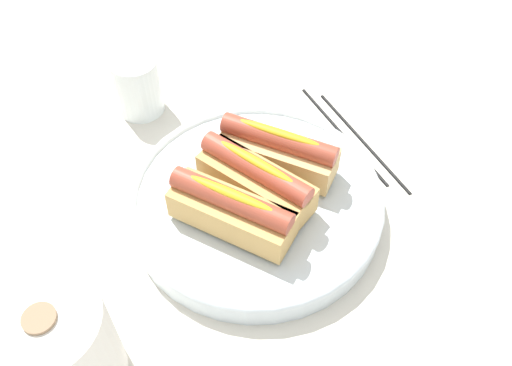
{
  "coord_description": "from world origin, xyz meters",
  "views": [
    {
      "loc": [
        -0.32,
        0.27,
        0.59
      ],
      "look_at": [
        0.01,
        -0.02,
        0.06
      ],
      "focal_mm": 39.35,
      "sensor_mm": 36.0,
      "label": 1
    }
  ],
  "objects_px": {
    "paper_towel_roll": "(60,349)",
    "chopstick_far": "(364,141)",
    "hotdog_front": "(278,150)",
    "chopstick_near": "(343,134)",
    "hotdog_side": "(232,210)",
    "water_glass": "(138,87)",
    "hotdog_back": "(256,179)",
    "serving_bowl": "(256,202)"
  },
  "relations": [
    {
      "from": "chopstick_far",
      "to": "hotdog_side",
      "type": "bearing_deg",
      "value": 104.82
    },
    {
      "from": "chopstick_near",
      "to": "chopstick_far",
      "type": "height_order",
      "value": "same"
    },
    {
      "from": "hotdog_side",
      "to": "chopstick_near",
      "type": "xyz_separation_m",
      "value": [
        0.04,
        -0.24,
        -0.06
      ]
    },
    {
      "from": "hotdog_back",
      "to": "chopstick_near",
      "type": "distance_m",
      "value": 0.2
    },
    {
      "from": "chopstick_far",
      "to": "serving_bowl",
      "type": "bearing_deg",
      "value": 100.36
    },
    {
      "from": "paper_towel_roll",
      "to": "chopstick_near",
      "type": "height_order",
      "value": "paper_towel_roll"
    },
    {
      "from": "water_glass",
      "to": "chopstick_far",
      "type": "distance_m",
      "value": 0.34
    },
    {
      "from": "hotdog_back",
      "to": "hotdog_front",
      "type": "bearing_deg",
      "value": -72.22
    },
    {
      "from": "hotdog_front",
      "to": "chopstick_near",
      "type": "xyz_separation_m",
      "value": [
        0.0,
        -0.13,
        -0.06
      ]
    },
    {
      "from": "chopstick_near",
      "to": "paper_towel_roll",
      "type": "bearing_deg",
      "value": 109.91
    },
    {
      "from": "hotdog_front",
      "to": "chopstick_far",
      "type": "relative_size",
      "value": 0.71
    },
    {
      "from": "hotdog_back",
      "to": "chopstick_far",
      "type": "height_order",
      "value": "hotdog_back"
    },
    {
      "from": "paper_towel_roll",
      "to": "chopstick_near",
      "type": "bearing_deg",
      "value": -83.34
    },
    {
      "from": "water_glass",
      "to": "hotdog_back",
      "type": "bearing_deg",
      "value": -179.68
    },
    {
      "from": "paper_towel_roll",
      "to": "chopstick_far",
      "type": "height_order",
      "value": "paper_towel_roll"
    },
    {
      "from": "hotdog_front",
      "to": "water_glass",
      "type": "bearing_deg",
      "value": 12.5
    },
    {
      "from": "hotdog_front",
      "to": "chopstick_near",
      "type": "relative_size",
      "value": 0.71
    },
    {
      "from": "water_glass",
      "to": "hotdog_front",
      "type": "bearing_deg",
      "value": -167.5
    },
    {
      "from": "water_glass",
      "to": "chopstick_near",
      "type": "bearing_deg",
      "value": -142.0
    },
    {
      "from": "hotdog_back",
      "to": "paper_towel_roll",
      "type": "xyz_separation_m",
      "value": [
        -0.03,
        0.28,
        -0.0
      ]
    },
    {
      "from": "hotdog_front",
      "to": "chopstick_near",
      "type": "bearing_deg",
      "value": -88.62
    },
    {
      "from": "serving_bowl",
      "to": "paper_towel_roll",
      "type": "height_order",
      "value": "paper_towel_roll"
    },
    {
      "from": "hotdog_back",
      "to": "hotdog_side",
      "type": "relative_size",
      "value": 0.99
    },
    {
      "from": "water_glass",
      "to": "chopstick_far",
      "type": "xyz_separation_m",
      "value": [
        -0.27,
        -0.2,
        -0.04
      ]
    },
    {
      "from": "water_glass",
      "to": "chopstick_near",
      "type": "xyz_separation_m",
      "value": [
        -0.24,
        -0.19,
        -0.04
      ]
    },
    {
      "from": "hotdog_back",
      "to": "paper_towel_roll",
      "type": "distance_m",
      "value": 0.29
    },
    {
      "from": "water_glass",
      "to": "paper_towel_roll",
      "type": "distance_m",
      "value": 0.41
    },
    {
      "from": "chopstick_near",
      "to": "hotdog_side",
      "type": "bearing_deg",
      "value": 112.03
    },
    {
      "from": "hotdog_front",
      "to": "water_glass",
      "type": "relative_size",
      "value": 1.75
    },
    {
      "from": "paper_towel_roll",
      "to": "chopstick_near",
      "type": "relative_size",
      "value": 0.61
    },
    {
      "from": "serving_bowl",
      "to": "hotdog_side",
      "type": "bearing_deg",
      "value": 107.78
    },
    {
      "from": "paper_towel_roll",
      "to": "chopstick_far",
      "type": "relative_size",
      "value": 0.61
    },
    {
      "from": "hotdog_back",
      "to": "chopstick_near",
      "type": "xyz_separation_m",
      "value": [
        0.02,
        -0.19,
        -0.06
      ]
    },
    {
      "from": "hotdog_side",
      "to": "chopstick_far",
      "type": "height_order",
      "value": "hotdog_side"
    },
    {
      "from": "hotdog_front",
      "to": "hotdog_side",
      "type": "relative_size",
      "value": 1.0
    },
    {
      "from": "chopstick_near",
      "to": "chopstick_far",
      "type": "relative_size",
      "value": 1.0
    },
    {
      "from": "chopstick_far",
      "to": "paper_towel_roll",
      "type": "bearing_deg",
      "value": 106.22
    },
    {
      "from": "hotdog_front",
      "to": "water_glass",
      "type": "xyz_separation_m",
      "value": [
        0.24,
        0.05,
        -0.02
      ]
    },
    {
      "from": "hotdog_back",
      "to": "chopstick_far",
      "type": "relative_size",
      "value": 0.71
    },
    {
      "from": "serving_bowl",
      "to": "hotdog_front",
      "type": "bearing_deg",
      "value": -72.22
    },
    {
      "from": "hotdog_side",
      "to": "chopstick_near",
      "type": "distance_m",
      "value": 0.25
    },
    {
      "from": "hotdog_back",
      "to": "paper_towel_roll",
      "type": "relative_size",
      "value": 1.17
    }
  ]
}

